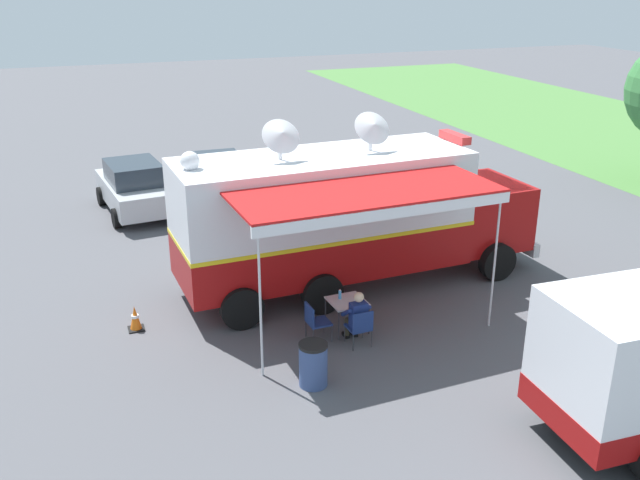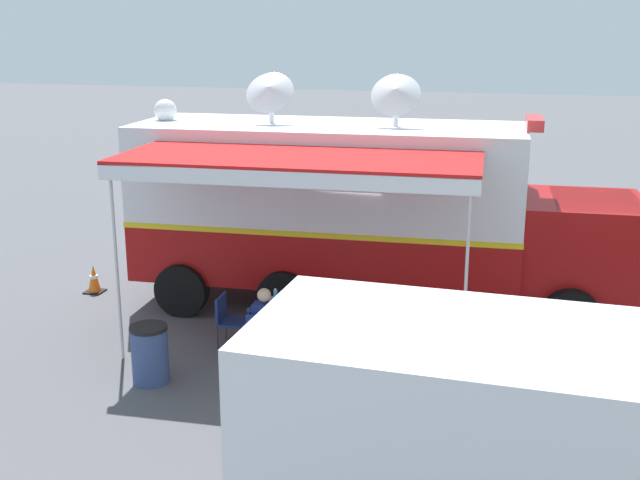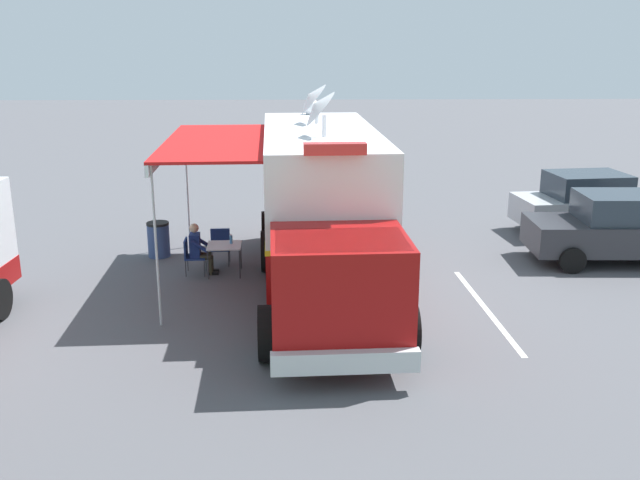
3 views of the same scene
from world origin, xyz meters
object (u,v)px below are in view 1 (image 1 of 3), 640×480
object	(u,v)px
folding_table	(347,303)
command_truck	(351,213)
folding_chair_at_table	(360,325)
seated_responder	(357,316)
traffic_cone	(135,318)
water_bottle	(340,294)
folding_chair_beside_table	(315,319)
car_behind_truck	(219,182)
car_far_corner	(134,187)
trash_bin	(313,364)

from	to	relation	value
folding_table	command_truck	bearing A→B (deg)	156.02
folding_chair_at_table	seated_responder	world-z (taller)	seated_responder
folding_chair_at_table	traffic_cone	xyz separation A→B (m)	(-2.48, -4.46, -0.23)
folding_table	water_bottle	bearing A→B (deg)	-143.61
folding_table	seated_responder	world-z (taller)	seated_responder
folding_chair_beside_table	car_behind_truck	bearing A→B (deg)	179.23
folding_chair_beside_table	traffic_cone	size ratio (longest dim) A/B	1.50
folding_chair_at_table	car_behind_truck	size ratio (longest dim) A/B	0.20
car_far_corner	command_truck	bearing A→B (deg)	29.84
car_far_corner	trash_bin	bearing A→B (deg)	9.57
folding_table	traffic_cone	size ratio (longest dim) A/B	1.44
command_truck	folding_table	bearing A→B (deg)	-23.98
seated_responder	trash_bin	xyz separation A→B (m)	(1.25, -1.45, -0.20)
water_bottle	seated_responder	bearing A→B (deg)	6.30
command_truck	car_behind_truck	size ratio (longest dim) A/B	2.25
car_far_corner	folding_chair_beside_table	bearing A→B (deg)	14.38
folding_table	traffic_cone	world-z (taller)	folding_table
folding_chair_at_table	car_behind_truck	distance (m)	10.56
command_truck	car_far_corner	distance (m)	9.14
car_behind_truck	water_bottle	bearing A→B (deg)	3.59
traffic_cone	folding_table	bearing A→B (deg)	69.47
folding_chair_at_table	car_behind_truck	world-z (taller)	car_behind_truck
folding_chair_at_table	traffic_cone	size ratio (longest dim) A/B	1.50
water_bottle	folding_chair_at_table	size ratio (longest dim) A/B	0.26
folding_chair_at_table	seated_responder	size ratio (longest dim) A/B	0.70
folding_chair_at_table	command_truck	bearing A→B (deg)	161.40
trash_bin	folding_chair_beside_table	bearing A→B (deg)	159.23
command_truck	water_bottle	bearing A→B (deg)	-27.99
car_behind_truck	car_far_corner	bearing A→B (deg)	-98.59
command_truck	water_bottle	world-z (taller)	command_truck
seated_responder	traffic_cone	world-z (taller)	seated_responder
traffic_cone	car_far_corner	distance (m)	8.55
folding_table	car_far_corner	xyz separation A→B (m)	(-10.16, -3.50, 0.21)
command_truck	trash_bin	xyz separation A→B (m)	(4.14, -2.49, -1.49)
water_bottle	car_behind_truck	bearing A→B (deg)	-176.41
folding_chair_at_table	trash_bin	size ratio (longest dim) A/B	0.96
command_truck	car_behind_truck	world-z (taller)	command_truck
folding_table	seated_responder	distance (m)	0.61
water_bottle	car_far_corner	xyz separation A→B (m)	(-10.00, -3.39, 0.05)
trash_bin	car_far_corner	distance (m)	12.19
folding_table	folding_chair_beside_table	bearing A→B (deg)	-76.89
folding_chair_beside_table	car_behind_truck	distance (m)	9.94
folding_table	trash_bin	xyz separation A→B (m)	(1.86, -1.48, -0.22)
folding_table	water_bottle	world-z (taller)	water_bottle
command_truck	folding_chair_beside_table	bearing A→B (deg)	-36.95
traffic_cone	car_far_corner	world-z (taller)	car_far_corner
command_truck	seated_responder	size ratio (longest dim) A/B	7.67
folding_table	traffic_cone	xyz separation A→B (m)	(-1.68, -4.49, -0.39)
folding_chair_at_table	trash_bin	bearing A→B (deg)	-54.04
folding_table	water_bottle	size ratio (longest dim) A/B	3.72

